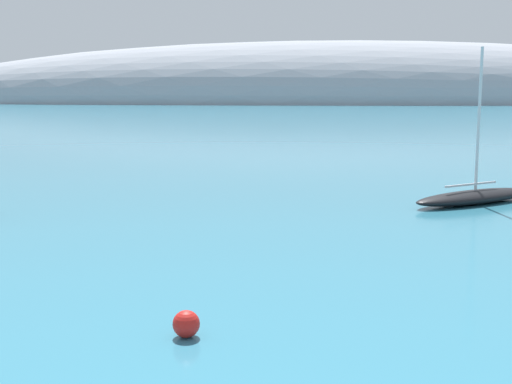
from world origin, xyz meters
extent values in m
ellipsoid|color=#999EA8|center=(15.70, 243.30, 0.00)|extent=(317.42, 59.49, 42.59)
ellipsoid|color=black|center=(8.98, 36.51, 0.36)|extent=(8.02, 6.24, 0.71)
cylinder|color=silver|center=(8.98, 36.51, 4.48)|extent=(0.15, 0.15, 7.54)
cube|color=silver|center=(8.67, 36.30, 1.06)|extent=(3.18, 2.17, 0.10)
sphere|color=red|center=(-3.44, 15.87, 0.35)|extent=(0.69, 0.69, 0.69)
camera|label=1|loc=(-0.78, -0.74, 6.30)|focal=48.71mm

